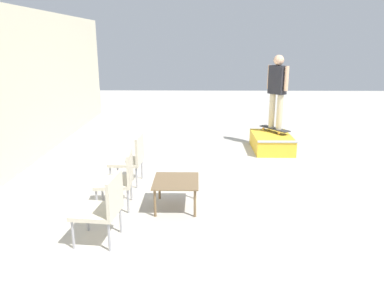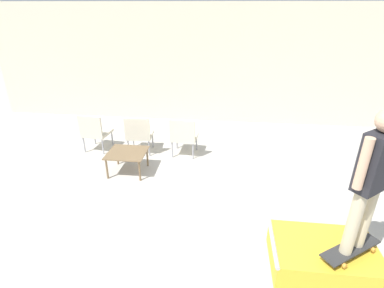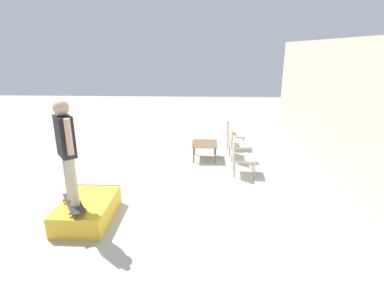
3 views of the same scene
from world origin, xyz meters
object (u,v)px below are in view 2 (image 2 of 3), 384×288
object	(u,v)px
person_skater	(373,174)
patio_chair_left	(95,131)
skate_ramp_box	(322,257)
skateboard_on_ramp	(351,249)
coffee_table	(127,155)
patio_chair_right	(184,135)
patio_chair_center	(139,133)

from	to	relation	value
person_skater	patio_chair_left	size ratio (longest dim) A/B	1.93
skate_ramp_box	skateboard_on_ramp	xyz separation A→B (m)	(0.24, -0.10, 0.26)
person_skater	skateboard_on_ramp	bearing A→B (deg)	115.06
skateboard_on_ramp	coffee_table	world-z (taller)	skateboard_on_ramp
skate_ramp_box	patio_chair_right	size ratio (longest dim) A/B	1.45
coffee_table	patio_chair_right	size ratio (longest dim) A/B	0.84
patio_chair_right	skateboard_on_ramp	bearing A→B (deg)	132.22
skate_ramp_box	patio_chair_left	world-z (taller)	patio_chair_left
patio_chair_center	skate_ramp_box	bearing A→B (deg)	133.26
skateboard_on_ramp	patio_chair_center	bearing A→B (deg)	103.95
person_skater	patio_chair_right	bearing A→B (deg)	90.42
skate_ramp_box	person_skater	size ratio (longest dim) A/B	0.75
coffee_table	patio_chair_left	distance (m)	1.27
skateboard_on_ramp	coffee_table	bearing A→B (deg)	113.09
coffee_table	patio_chair_left	world-z (taller)	patio_chair_left
patio_chair_left	person_skater	bearing A→B (deg)	151.73
skateboard_on_ramp	patio_chair_left	size ratio (longest dim) A/B	0.90
skateboard_on_ramp	patio_chair_center	size ratio (longest dim) A/B	0.90
person_skater	coffee_table	world-z (taller)	person_skater
skateboard_on_ramp	patio_chair_left	distance (m)	5.14
patio_chair_left	patio_chair_center	xyz separation A→B (m)	(0.98, -0.00, 0.00)
skateboard_on_ramp	patio_chair_left	world-z (taller)	patio_chair_left
coffee_table	patio_chair_left	xyz separation A→B (m)	(-0.97, 0.82, 0.09)
skate_ramp_box	coffee_table	world-z (taller)	coffee_table
skate_ramp_box	patio_chair_center	size ratio (longest dim) A/B	1.45
skate_ramp_box	patio_chair_left	size ratio (longest dim) A/B	1.45
person_skater	coffee_table	distance (m)	4.01
patio_chair_left	patio_chair_center	distance (m)	0.98
coffee_table	patio_chair_center	bearing A→B (deg)	89.54
patio_chair_left	coffee_table	bearing A→B (deg)	145.88
patio_chair_left	patio_chair_right	world-z (taller)	same
coffee_table	patio_chair_center	distance (m)	0.82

